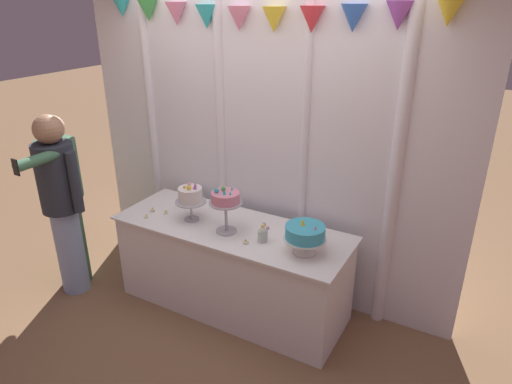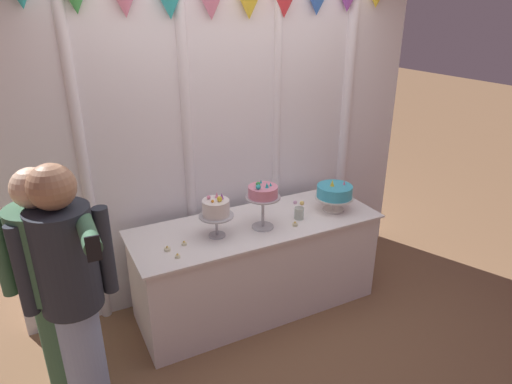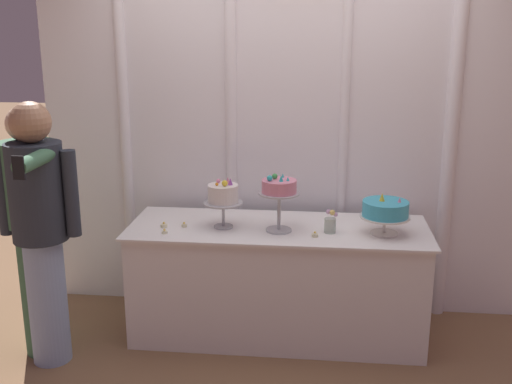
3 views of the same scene
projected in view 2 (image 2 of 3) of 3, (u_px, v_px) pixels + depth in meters
name	position (u px, v px, depth m)	size (l,w,h in m)	color
ground_plane	(262.00, 311.00, 3.64)	(24.00, 24.00, 0.00)	#846042
draped_curtain	(232.00, 121.00, 3.54)	(3.42, 0.18, 2.70)	white
cake_table	(257.00, 265.00, 3.57)	(1.94, 0.70, 0.76)	white
cake_display_leftmost	(216.00, 209.00, 3.15)	(0.25, 0.25, 0.33)	#B2B2B7
cake_display_center	(263.00, 195.00, 3.26)	(0.26, 0.26, 0.37)	#B2B2B7
cake_display_rightmost	(334.00, 193.00, 3.59)	(0.31, 0.31, 0.26)	silver
flower_vase	(299.00, 212.00, 3.48)	(0.08, 0.10, 0.16)	#B2C1B2
tealight_far_left	(167.00, 249.00, 3.04)	(0.04, 0.04, 0.04)	beige
tealight_near_left	(178.00, 256.00, 2.96)	(0.04, 0.04, 0.03)	beige
tealight_near_right	(184.00, 244.00, 3.11)	(0.04, 0.04, 0.03)	beige
tealight_far_right	(295.00, 224.00, 3.38)	(0.04, 0.04, 0.04)	beige
guest_man_dark_suit	(72.00, 291.00, 2.40)	(0.49, 0.33, 1.61)	#93ADD6
guest_girl_blue_dress	(53.00, 290.00, 2.45)	(0.48, 0.70, 1.57)	#3D6B4C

